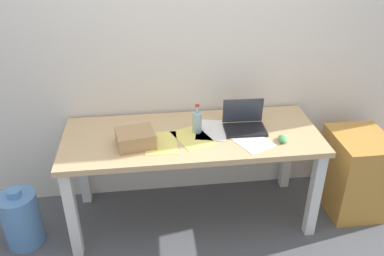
{
  "coord_description": "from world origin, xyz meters",
  "views": [
    {
      "loc": [
        -0.29,
        -2.39,
        2.14
      ],
      "look_at": [
        0.0,
        0.0,
        0.78
      ],
      "focal_mm": 37.44,
      "sensor_mm": 36.0,
      "label": 1
    }
  ],
  "objects_px": {
    "desk": "(192,146)",
    "filing_cabinet": "(355,173)",
    "laptop_right": "(244,123)",
    "cardboard_box": "(136,138)",
    "computer_mouse": "(283,139)",
    "beer_bottle": "(197,122)",
    "water_cooler_jug": "(21,219)"
  },
  "relations": [
    {
      "from": "laptop_right",
      "to": "cardboard_box",
      "type": "xyz_separation_m",
      "value": [
        -0.76,
        -0.13,
        0.01
      ]
    },
    {
      "from": "laptop_right",
      "to": "computer_mouse",
      "type": "relative_size",
      "value": 2.95
    },
    {
      "from": "cardboard_box",
      "to": "water_cooler_jug",
      "type": "xyz_separation_m",
      "value": [
        -0.84,
        -0.03,
        -0.58
      ]
    },
    {
      "from": "water_cooler_jug",
      "to": "cardboard_box",
      "type": "bearing_deg",
      "value": 2.07
    },
    {
      "from": "laptop_right",
      "to": "cardboard_box",
      "type": "distance_m",
      "value": 0.78
    },
    {
      "from": "laptop_right",
      "to": "cardboard_box",
      "type": "relative_size",
      "value": 1.2
    },
    {
      "from": "desk",
      "to": "beer_bottle",
      "type": "height_order",
      "value": "beer_bottle"
    },
    {
      "from": "cardboard_box",
      "to": "beer_bottle",
      "type": "bearing_deg",
      "value": 15.73
    },
    {
      "from": "beer_bottle",
      "to": "water_cooler_jug",
      "type": "height_order",
      "value": "beer_bottle"
    },
    {
      "from": "cardboard_box",
      "to": "filing_cabinet",
      "type": "height_order",
      "value": "cardboard_box"
    },
    {
      "from": "laptop_right",
      "to": "cardboard_box",
      "type": "bearing_deg",
      "value": -170.13
    },
    {
      "from": "desk",
      "to": "laptop_right",
      "type": "height_order",
      "value": "laptop_right"
    },
    {
      "from": "desk",
      "to": "laptop_right",
      "type": "xyz_separation_m",
      "value": [
        0.38,
        0.04,
        0.14
      ]
    },
    {
      "from": "desk",
      "to": "filing_cabinet",
      "type": "height_order",
      "value": "desk"
    },
    {
      "from": "computer_mouse",
      "to": "water_cooler_jug",
      "type": "bearing_deg",
      "value": -173.03
    },
    {
      "from": "computer_mouse",
      "to": "water_cooler_jug",
      "type": "distance_m",
      "value": 1.9
    },
    {
      "from": "beer_bottle",
      "to": "computer_mouse",
      "type": "relative_size",
      "value": 2.13
    },
    {
      "from": "filing_cabinet",
      "to": "laptop_right",
      "type": "bearing_deg",
      "value": 174.9
    },
    {
      "from": "computer_mouse",
      "to": "filing_cabinet",
      "type": "xyz_separation_m",
      "value": [
        0.66,
        0.12,
        -0.43
      ]
    },
    {
      "from": "cardboard_box",
      "to": "laptop_right",
      "type": "bearing_deg",
      "value": 9.87
    },
    {
      "from": "laptop_right",
      "to": "computer_mouse",
      "type": "bearing_deg",
      "value": -42.47
    },
    {
      "from": "desk",
      "to": "computer_mouse",
      "type": "distance_m",
      "value": 0.63
    },
    {
      "from": "laptop_right",
      "to": "beer_bottle",
      "type": "xyz_separation_m",
      "value": [
        -0.34,
        -0.01,
        0.04
      ]
    },
    {
      "from": "beer_bottle",
      "to": "water_cooler_jug",
      "type": "distance_m",
      "value": 1.41
    },
    {
      "from": "laptop_right",
      "to": "water_cooler_jug",
      "type": "bearing_deg",
      "value": -174.17
    },
    {
      "from": "desk",
      "to": "computer_mouse",
      "type": "relative_size",
      "value": 17.87
    },
    {
      "from": "desk",
      "to": "beer_bottle",
      "type": "xyz_separation_m",
      "value": [
        0.04,
        0.02,
        0.18
      ]
    },
    {
      "from": "desk",
      "to": "water_cooler_jug",
      "type": "height_order",
      "value": "desk"
    },
    {
      "from": "desk",
      "to": "filing_cabinet",
      "type": "bearing_deg",
      "value": -1.86
    },
    {
      "from": "water_cooler_jug",
      "to": "laptop_right",
      "type": "bearing_deg",
      "value": 5.83
    },
    {
      "from": "laptop_right",
      "to": "beer_bottle",
      "type": "height_order",
      "value": "beer_bottle"
    },
    {
      "from": "beer_bottle",
      "to": "filing_cabinet",
      "type": "xyz_separation_m",
      "value": [
        1.22,
        -0.07,
        -0.5
      ]
    }
  ]
}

